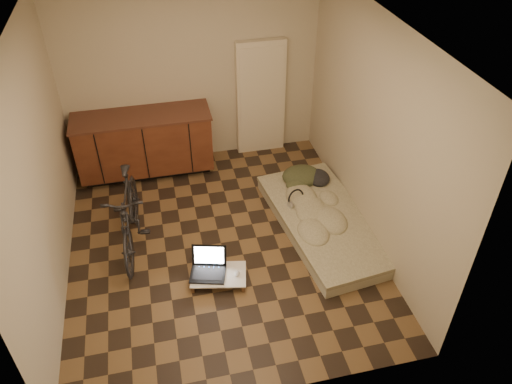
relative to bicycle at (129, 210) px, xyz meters
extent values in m
cube|color=brown|center=(1.00, -0.23, -0.51)|extent=(3.50, 4.00, 0.00)
cube|color=silver|center=(1.00, -0.23, 2.09)|extent=(3.50, 4.00, 0.00)
cube|color=beige|center=(1.00, 1.77, 0.79)|extent=(3.50, 0.00, 2.60)
cube|color=beige|center=(1.00, -2.23, 0.79)|extent=(3.50, 0.00, 2.60)
cube|color=beige|center=(-0.75, -0.23, 0.79)|extent=(0.00, 4.00, 2.60)
cube|color=beige|center=(2.75, -0.23, 0.79)|extent=(0.00, 4.00, 2.60)
cube|color=black|center=(0.25, 1.51, -0.46)|extent=(1.70, 0.48, 0.10)
cube|color=#4E2315|center=(0.25, 1.47, -0.02)|extent=(1.80, 0.60, 0.78)
cube|color=#512B1D|center=(0.25, 1.47, 0.39)|extent=(1.84, 0.62, 0.03)
cube|color=beige|center=(1.95, 1.71, 0.34)|extent=(0.70, 0.10, 1.70)
imported|color=black|center=(0.00, 0.00, 0.00)|extent=(0.60, 1.61, 1.02)
cube|color=#B8B293|center=(2.30, -0.24, -0.44)|extent=(1.23, 2.19, 0.13)
cube|color=#C0B893|center=(2.30, -0.24, -0.35)|extent=(1.25, 2.22, 0.05)
cube|color=brown|center=(0.58, -0.92, -0.47)|extent=(0.04, 0.04, 0.08)
cube|color=brown|center=(0.65, -0.60, -0.47)|extent=(0.04, 0.04, 0.08)
cube|color=brown|center=(1.11, -1.03, -0.47)|extent=(0.04, 0.04, 0.08)
cube|color=brown|center=(1.17, -0.71, -0.47)|extent=(0.04, 0.04, 0.08)
cube|color=white|center=(0.88, -0.81, -0.42)|extent=(0.66, 0.50, 0.02)
cube|color=black|center=(0.76, -0.80, -0.40)|extent=(0.44, 0.36, 0.02)
cube|color=black|center=(0.81, -0.64, -0.27)|extent=(0.39, 0.17, 0.24)
cube|color=white|center=(0.81, -0.64, -0.27)|extent=(0.33, 0.14, 0.20)
ellipsoid|color=silver|center=(1.08, -0.87, -0.39)|extent=(0.08, 0.10, 0.03)
camera|label=1|loc=(0.43, -4.58, 3.62)|focal=35.00mm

